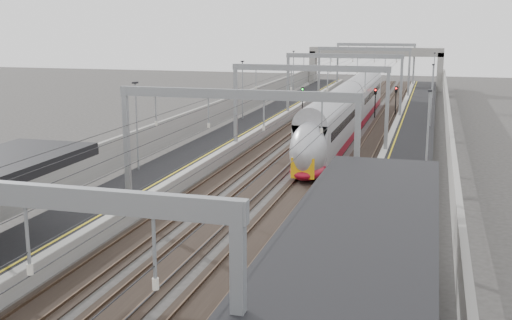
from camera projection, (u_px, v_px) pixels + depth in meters
The scene contains 12 objects.
platform_left at pixel (228, 140), 58.16m from camera, with size 4.00×120.00×1.00m, color black.
platform_right at pixel (408, 149), 53.96m from camera, with size 4.00×120.00×1.00m, color black.
tracks at pixel (315, 150), 56.15m from camera, with size 11.40×140.00×0.20m.
overhead_line at pixel (328, 74), 61.10m from camera, with size 13.00×140.00×6.60m.
canopy_right at pixel (331, 309), 13.42m from camera, with size 4.40×30.00×4.24m.
overbridge at pixel (375, 57), 106.84m from camera, with size 22.00×2.20×6.90m.
wall_left at pixel (195, 127), 58.77m from camera, with size 0.30×120.00×3.20m, color gray.
wall_right at pixel (449, 138), 52.88m from camera, with size 0.30×120.00×3.20m, color gray.
train at pixel (346, 114), 63.96m from camera, with size 2.58×46.99×4.08m.
signal_green at pixel (303, 96), 75.87m from camera, with size 0.32×0.32×3.48m.
signal_red_near at pixel (375, 97), 74.99m from camera, with size 0.32×0.32×3.48m.
signal_red_far at pixel (396, 95), 76.94m from camera, with size 0.32×0.32×3.48m.
Camera 1 is at (9.86, -9.44, 10.96)m, focal length 45.00 mm.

